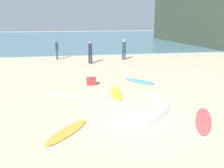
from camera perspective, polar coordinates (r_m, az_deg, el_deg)
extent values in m
plane|color=#C6B28E|center=(9.08, 5.34, -8.81)|extent=(120.00, 120.00, 0.00)
cube|color=slate|center=(44.42, -6.83, 10.50)|extent=(120.00, 40.00, 0.08)
ellipsoid|color=silver|center=(10.64, 2.44, -4.85)|extent=(1.76, 1.92, 0.07)
ellipsoid|color=yellow|center=(12.16, 0.94, -2.24)|extent=(0.78, 2.51, 0.07)
ellipsoid|color=white|center=(11.68, 10.05, -3.24)|extent=(0.92, 2.29, 0.06)
ellipsoid|color=silver|center=(9.90, 10.45, -6.68)|extent=(1.90, 1.94, 0.07)
ellipsoid|color=#D44D4E|center=(9.72, 20.41, -7.86)|extent=(1.76, 2.53, 0.07)
ellipsoid|color=#EFE2C7|center=(11.99, -10.16, -2.75)|extent=(2.16, 2.03, 0.06)
ellipsoid|color=gold|center=(8.41, -10.39, -10.80)|extent=(1.68, 2.02, 0.07)
ellipsoid|color=#4EA3DB|center=(14.57, 6.36, 0.67)|extent=(1.72, 1.85, 0.08)
cylinder|color=#191E33|center=(20.28, -5.30, 5.99)|extent=(0.14, 0.14, 0.87)
cylinder|color=#191E33|center=(20.17, -4.82, 5.95)|extent=(0.14, 0.14, 0.87)
cylinder|color=#191E33|center=(20.11, -5.11, 8.20)|extent=(0.39, 0.39, 0.72)
sphere|color=#9E7051|center=(20.06, -5.15, 9.56)|extent=(0.23, 0.23, 0.23)
cylinder|color=#1E3342|center=(22.10, 3.00, 6.78)|extent=(0.14, 0.14, 0.85)
cylinder|color=#1E3342|center=(22.03, 2.52, 6.76)|extent=(0.14, 0.14, 0.85)
cylinder|color=#1E3342|center=(21.96, 2.79, 8.77)|extent=(0.33, 0.33, 0.71)
sphere|color=beige|center=(21.91, 2.80, 9.99)|extent=(0.23, 0.23, 0.23)
cylinder|color=#1E3342|center=(22.67, -12.66, 6.57)|extent=(0.14, 0.14, 0.79)
cylinder|color=#1E3342|center=(22.87, -12.65, 6.64)|extent=(0.14, 0.14, 0.79)
cylinder|color=#1E3342|center=(22.68, -12.76, 8.41)|extent=(0.29, 0.29, 0.66)
sphere|color=brown|center=(22.63, -12.83, 9.50)|extent=(0.21, 0.21, 0.21)
cube|color=#B2282D|center=(13.87, -4.84, 0.67)|extent=(0.51, 0.39, 0.41)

